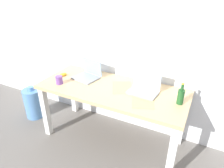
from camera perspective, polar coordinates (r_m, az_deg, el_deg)
name	(u,v)px	position (r m, az deg, el deg)	size (l,w,h in m)	color
ground_plane	(112,137)	(2.70, 0.00, -14.73)	(8.00, 8.00, 0.00)	slate
back_wall	(128,29)	(2.42, 4.50, 15.23)	(5.20, 0.08, 2.60)	white
desk	(112,96)	(2.32, 0.00, -3.29)	(1.67, 0.70, 0.72)	tan
laptop_left	(88,74)	(2.51, -6.78, 2.73)	(0.33, 0.30, 0.22)	gray
laptop_right	(144,88)	(2.19, 9.01, -1.05)	(0.32, 0.23, 0.23)	gray
beer_bottle	(181,96)	(2.06, 18.75, -3.24)	(0.07, 0.07, 0.22)	#1E5123
computer_mouse	(63,75)	(2.62, -13.60, 2.56)	(0.06, 0.10, 0.03)	gold
coffee_mug	(59,80)	(2.42, -14.61, 1.11)	(0.08, 0.08, 0.10)	#724799
paper_sheet_near_back	(122,87)	(2.29, 2.83, -0.93)	(0.21, 0.30, 0.00)	#F4E06B
paper_sheet_front_right	(143,100)	(2.07, 8.62, -4.59)	(0.21, 0.30, 0.00)	#F4E06B
water_cooler_jug	(34,103)	(3.15, -21.17, -4.98)	(0.26, 0.26, 0.48)	#598CC6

